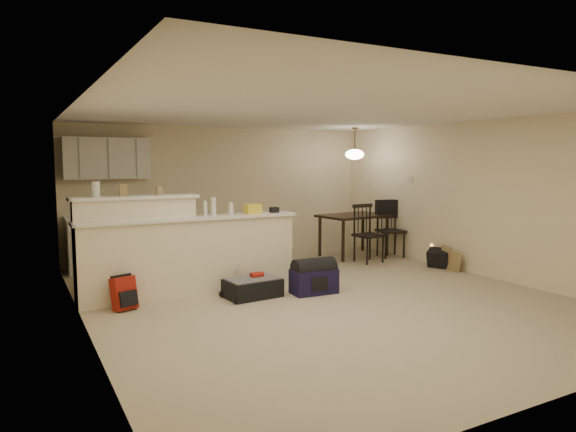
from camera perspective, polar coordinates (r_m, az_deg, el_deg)
room at (r=6.95m, az=3.47°, el=1.14°), size 7.00×7.02×2.50m
breakfast_bar at (r=7.22m, az=-12.76°, el=-3.94°), size 3.08×0.58×1.39m
upper_cabinets at (r=9.31m, az=-19.51°, el=6.07°), size 1.40×0.34×0.70m
kitchen_counter at (r=9.32m, az=-17.85°, el=-2.82°), size 1.80×0.60×0.90m
thermostat at (r=9.97m, az=13.43°, el=3.93°), size 0.02×0.12×0.12m
jar at (r=7.07m, az=-20.56°, el=2.80°), size 0.10×0.10×0.20m
cereal_box at (r=7.13m, az=-17.85°, el=2.76°), size 0.10×0.07×0.16m
small_box at (r=7.23m, az=-14.09°, el=2.75°), size 0.08×0.06×0.12m
bottle_a at (r=7.24m, az=-8.28°, el=1.05°), size 0.07×0.07×0.26m
bottle_b at (r=7.34m, az=-6.35°, el=0.83°), size 0.06×0.06×0.18m
bag_lump at (r=7.48m, az=-3.95°, el=0.80°), size 0.22×0.18×0.14m
pouch at (r=7.63m, az=-1.54°, el=0.69°), size 0.12×0.10×0.08m
extra_item_x at (r=7.21m, az=-9.16°, el=0.82°), size 0.05×0.05×0.21m
dining_table at (r=10.08m, az=7.32°, el=-0.40°), size 1.39×1.00×0.81m
pendant_lamp at (r=10.02m, az=7.42°, el=6.86°), size 0.36×0.36×0.62m
dining_chair_near at (r=9.51m, az=8.97°, el=-1.94°), size 0.49×0.47×1.06m
dining_chair_far at (r=10.12m, az=11.35°, el=-1.46°), size 0.56×0.54×1.08m
suitcase at (r=7.10m, az=-3.96°, el=-7.99°), size 0.77×0.53×0.25m
red_backpack at (r=6.80m, az=-17.77°, el=-8.19°), size 0.31×0.25×0.41m
navy_duffel at (r=7.27m, az=2.89°, el=-7.26°), size 0.65×0.38×0.34m
black_daypack at (r=9.34m, az=16.46°, el=-4.57°), size 0.40×0.44×0.32m
cardboard_sheet at (r=9.16m, az=17.60°, el=-4.67°), size 0.05×0.48×0.37m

